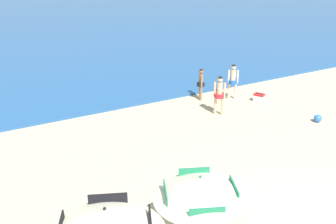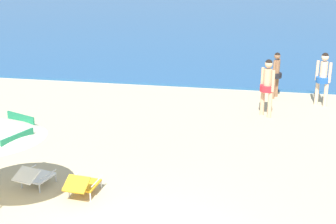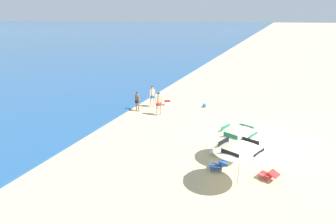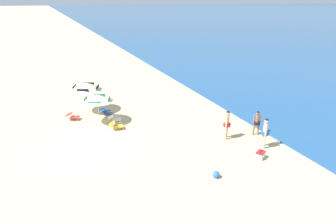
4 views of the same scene
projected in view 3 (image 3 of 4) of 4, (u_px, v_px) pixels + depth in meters
The scene contains 12 objects.
ground_plane at pixel (266, 142), 17.05m from camera, with size 800.00×800.00×0.00m, color tan.
beach_umbrella_striped_main at pixel (239, 130), 14.21m from camera, with size 3.07×3.06×2.09m.
beach_umbrella_striped_second at pixel (241, 146), 11.93m from camera, with size 3.28×3.28×2.34m.
lounge_chair_under_umbrella at pixel (219, 151), 15.32m from camera, with size 0.74×0.99×0.51m.
lounge_chair_beside_umbrella at pixel (226, 143), 16.28m from camera, with size 0.64×0.94×0.52m.
lounge_chair_facing_sea at pixel (218, 165), 13.85m from camera, with size 0.68×0.93×0.49m.
lounge_chair_spare_folded at pixel (269, 174), 13.05m from camera, with size 0.83×1.01×0.51m.
person_standing_near_shore at pixel (152, 95), 23.45m from camera, with size 0.46×0.43×1.76m.
person_standing_beside at pixel (137, 100), 22.42m from camera, with size 0.38×0.43×1.57m.
person_wading_in at pixel (159, 102), 21.43m from camera, with size 0.44×0.44×1.78m.
cooler_box at pixel (167, 103), 24.18m from camera, with size 0.54×0.60×0.43m.
beach_ball at pixel (205, 105), 23.63m from camera, with size 0.34×0.34×0.34m, color blue.
Camera 3 is at (-16.66, -0.14, 7.11)m, focal length 30.59 mm.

